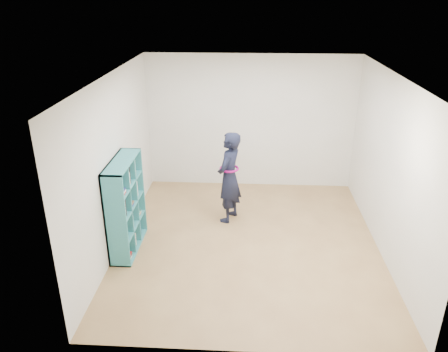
{
  "coord_description": "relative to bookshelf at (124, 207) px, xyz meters",
  "views": [
    {
      "loc": [
        -0.04,
        -5.9,
        3.69
      ],
      "look_at": [
        -0.4,
        0.3,
        1.0
      ],
      "focal_mm": 35.0,
      "sensor_mm": 36.0,
      "label": 1
    }
  ],
  "objects": [
    {
      "name": "wall_back",
      "position": [
        1.86,
        2.48,
        0.6
      ],
      "size": [
        4.0,
        0.02,
        2.6
      ],
      "primitive_type": "cube",
      "color": "beige",
      "rests_on": "floor"
    },
    {
      "name": "bookshelf",
      "position": [
        0.0,
        0.0,
        0.0
      ],
      "size": [
        0.31,
        1.07,
        1.43
      ],
      "color": "teal",
      "rests_on": "floor"
    },
    {
      "name": "ceiling",
      "position": [
        1.86,
        0.23,
        1.9
      ],
      "size": [
        4.5,
        4.5,
        0.0
      ],
      "primitive_type": "plane",
      "color": "white",
      "rests_on": "wall_back"
    },
    {
      "name": "smartphone",
      "position": [
        1.42,
        1.11,
        0.19
      ],
      "size": [
        0.02,
        0.1,
        0.14
      ],
      "rotation": [
        0.35,
        0.0,
        -0.07
      ],
      "color": "silver",
      "rests_on": "person"
    },
    {
      "name": "wall_right",
      "position": [
        3.86,
        0.23,
        0.6
      ],
      "size": [
        0.02,
        4.5,
        2.6
      ],
      "primitive_type": "cube",
      "color": "beige",
      "rests_on": "floor"
    },
    {
      "name": "floor",
      "position": [
        1.86,
        0.23,
        -0.7
      ],
      "size": [
        4.5,
        4.5,
        0.0
      ],
      "primitive_type": "plane",
      "color": "olive",
      "rests_on": "ground"
    },
    {
      "name": "wall_front",
      "position": [
        1.86,
        -2.02,
        0.6
      ],
      "size": [
        4.0,
        0.02,
        2.6
      ],
      "primitive_type": "cube",
      "color": "beige",
      "rests_on": "floor"
    },
    {
      "name": "person",
      "position": [
        1.52,
        0.99,
        0.09
      ],
      "size": [
        0.56,
        0.67,
        1.57
      ],
      "rotation": [
        0.0,
        0.0,
        -1.94
      ],
      "color": "black",
      "rests_on": "floor"
    },
    {
      "name": "wall_left",
      "position": [
        -0.14,
        0.23,
        0.6
      ],
      "size": [
        0.02,
        4.5,
        2.6
      ],
      "primitive_type": "cube",
      "color": "beige",
      "rests_on": "floor"
    }
  ]
}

